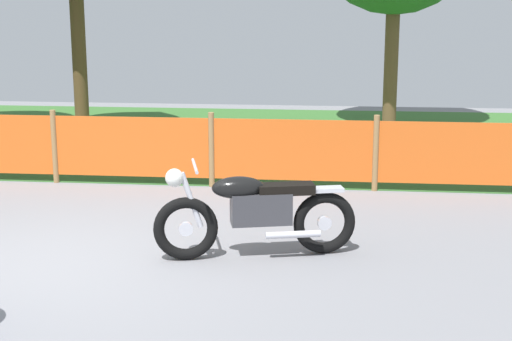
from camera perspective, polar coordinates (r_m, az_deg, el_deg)
The scene contains 4 objects.
ground at distance 7.86m, azimuth -15.71°, elevation -6.95°, with size 24.00×24.00×0.02m, color gray.
grass_verge at distance 14.66m, azimuth -5.21°, elevation 2.54°, with size 24.00×7.75×0.01m, color #386B2D.
barrier_fence at distance 10.86m, azimuth -9.26°, elevation 1.74°, with size 11.40×0.08×1.05m.
motorcycle_lead at distance 7.70m, azimuth -0.10°, elevation -3.09°, with size 2.04×0.76×0.98m.
Camera 1 is at (2.86, -6.86, 2.56)m, focal length 53.45 mm.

